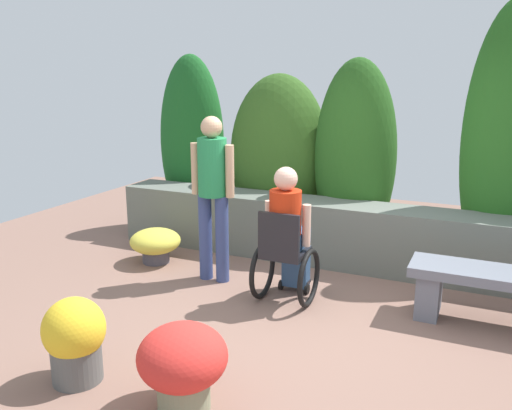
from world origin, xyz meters
TOP-DOWN VIEW (x-y plane):
  - ground_plane at (0.00, 0.00)m, footprint 10.26×10.26m
  - stone_retaining_wall at (0.00, 1.61)m, footprint 5.85×0.54m
  - hedge_backdrop at (-0.08, 2.25)m, footprint 5.74×1.04m
  - stone_bench at (1.65, 0.66)m, footprint 1.67×0.48m
  - person_in_wheelchair at (-0.31, 0.41)m, footprint 0.53×0.66m
  - person_standing_companion at (-1.21, 0.59)m, footprint 0.49×0.30m
  - flower_pot_purple_near at (-0.30, -1.49)m, footprint 0.60×0.60m
  - flower_pot_red_accent at (-1.18, -1.52)m, footprint 0.45×0.45m
  - flower_pot_small_foreground at (-2.09, 0.77)m, footprint 0.59×0.59m

SIDE VIEW (x-z plane):
  - ground_plane at x=0.00m, z-range 0.00..0.00m
  - flower_pot_small_foreground at x=-2.09m, z-range 0.03..0.43m
  - flower_pot_red_accent at x=-1.18m, z-range 0.01..0.65m
  - flower_pot_purple_near at x=-0.30m, z-range 0.04..0.63m
  - stone_bench at x=1.65m, z-range 0.08..0.59m
  - stone_retaining_wall at x=0.00m, z-range 0.00..0.72m
  - person_in_wheelchair at x=-0.31m, z-range -0.04..1.29m
  - person_standing_companion at x=-1.21m, z-range 0.14..1.88m
  - hedge_backdrop at x=-0.08m, z-range -0.25..2.67m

